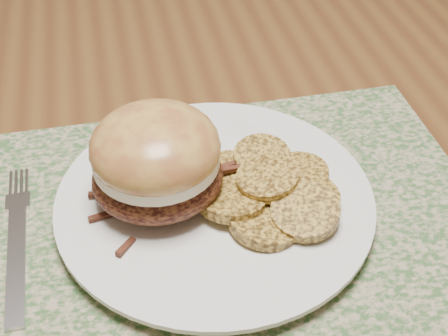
# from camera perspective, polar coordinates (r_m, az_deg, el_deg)

# --- Properties ---
(dining_table) EXTENTS (1.50, 0.90, 0.75)m
(dining_table) POSITION_cam_1_polar(r_m,az_deg,el_deg) (0.78, 8.54, 3.45)
(dining_table) COLOR brown
(dining_table) RESTS_ON ground
(placemat) EXTENTS (0.45, 0.33, 0.00)m
(placemat) POSITION_cam_1_polar(r_m,az_deg,el_deg) (0.54, 0.52, -4.92)
(placemat) COLOR #385C2F
(placemat) RESTS_ON dining_table
(dinner_plate) EXTENTS (0.26, 0.26, 0.02)m
(dinner_plate) POSITION_cam_1_polar(r_m,az_deg,el_deg) (0.55, -0.84, -3.12)
(dinner_plate) COLOR white
(dinner_plate) RESTS_ON placemat
(pork_sandwich) EXTENTS (0.12, 0.12, 0.08)m
(pork_sandwich) POSITION_cam_1_polar(r_m,az_deg,el_deg) (0.52, -6.21, 0.74)
(pork_sandwich) COLOR black
(pork_sandwich) RESTS_ON dinner_plate
(roasted_potatoes) EXTENTS (0.14, 0.15, 0.03)m
(roasted_potatoes) POSITION_cam_1_polar(r_m,az_deg,el_deg) (0.53, 4.22, -2.02)
(roasted_potatoes) COLOR #B58D35
(roasted_potatoes) RESTS_ON dinner_plate
(fork) EXTENTS (0.02, 0.18, 0.00)m
(fork) POSITION_cam_1_polar(r_m,az_deg,el_deg) (0.55, -18.39, -6.17)
(fork) COLOR #B9B9C1
(fork) RESTS_ON placemat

